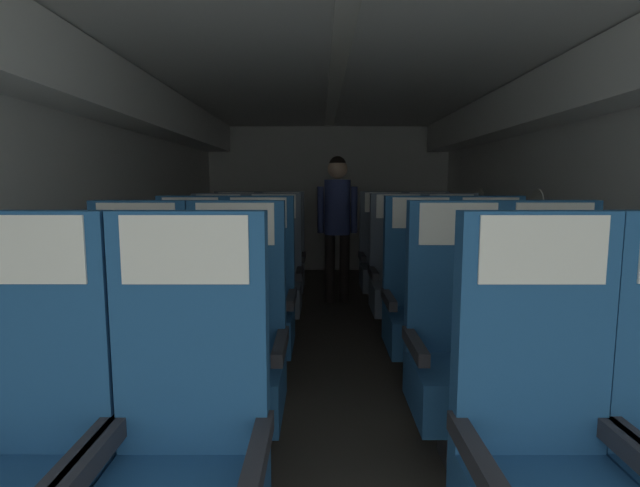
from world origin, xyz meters
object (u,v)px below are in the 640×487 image
seat_b_right_aisle (554,351)px  seat_e_left_window (235,261)px  seat_b_left_window (135,353)px  seat_b_right_window (458,352)px  seat_a_left_window (18,461)px  seat_c_left_window (189,304)px  seat_e_right_aisle (427,261)px  seat_e_right_window (382,261)px  seat_c_right_window (420,305)px  seat_b_left_aisle (234,352)px  seat_d_left_aisle (273,278)px  seat_c_left_aisle (257,305)px  flight_attendant (336,213)px  seat_e_left_aisle (281,261)px  seat_d_left_window (217,278)px  seat_d_right_aisle (451,278)px  seat_d_right_window (397,278)px  seat_a_right_window (544,461)px  seat_c_right_aisle (490,305)px  seat_a_left_aisle (183,461)px

seat_b_right_aisle → seat_e_left_window: size_ratio=1.00×
seat_b_left_window → seat_b_right_window: (1.52, 0.01, 0.00)m
seat_a_left_window → seat_c_left_window: same height
seat_e_right_aisle → seat_e_right_window: (-0.46, -0.02, 0.00)m
seat_b_right_aisle → seat_b_right_window: (-0.46, -0.01, 0.00)m
seat_a_left_window → seat_c_right_window: bearing=49.2°
seat_b_left_aisle → seat_b_right_aisle: (1.51, 0.01, 0.00)m
seat_d_left_aisle → seat_e_left_window: same height
seat_b_left_aisle → seat_c_left_aisle: 0.89m
seat_c_left_aisle → flight_attendant: 2.22m
seat_e_left_aisle → seat_e_right_window: bearing=-0.4°
seat_c_left_window → seat_d_left_window: (0.00, 0.86, 0.00)m
seat_b_left_aisle → seat_d_right_aisle: 2.33m
seat_c_left_window → seat_e_right_aisle: bearing=42.1°
seat_d_right_window → seat_c_left_aisle: bearing=-139.9°
seat_b_left_aisle → seat_b_right_window: 1.05m
seat_d_left_window → seat_e_left_aisle: size_ratio=1.00×
seat_c_left_aisle → seat_e_right_aisle: same height
seat_b_left_window → seat_c_left_window: size_ratio=1.00×
seat_e_left_aisle → seat_e_right_window: same height
seat_b_left_aisle → seat_e_left_window: size_ratio=1.00×
seat_b_left_window → seat_b_left_aisle: same height
seat_d_left_window → seat_a_right_window: bearing=-60.7°
seat_d_right_aisle → seat_e_left_window: size_ratio=1.00×
seat_e_left_window → flight_attendant: 1.18m
seat_c_right_aisle → seat_d_left_window: (-1.96, 0.88, 0.00)m
seat_c_left_aisle → seat_e_right_aisle: 2.33m
seat_c_left_window → flight_attendant: bearing=63.4°
seat_b_right_window → seat_c_left_aisle: 1.38m
seat_b_left_aisle → flight_attendant: bearing=78.9°
seat_a_right_window → seat_d_right_window: bearing=89.6°
seat_d_right_aisle → seat_d_right_window: same height
seat_e_right_window → seat_b_left_aisle: bearing=-111.4°
seat_b_left_aisle → seat_d_left_window: (-0.45, 1.76, 0.00)m
seat_a_right_window → seat_e_left_window: bearing=112.8°
seat_a_right_window → seat_e_left_aisle: (-1.03, 3.55, 0.00)m
seat_e_right_aisle → seat_b_right_window: bearing=-99.6°
seat_b_left_window → seat_d_left_window: same height
seat_b_right_window → seat_e_left_window: size_ratio=1.00×
seat_e_right_window → seat_e_left_aisle: bearing=179.6°
seat_e_right_window → seat_b_right_window: bearing=-89.8°
seat_d_right_window → seat_e_right_window: same height
seat_b_right_window → seat_b_right_aisle: bearing=1.1°
seat_a_left_aisle → seat_c_left_aisle: size_ratio=1.00×
seat_d_right_window → seat_e_left_aisle: 1.37m
seat_d_left_window → seat_e_left_window: (-0.01, 0.91, 0.00)m
seat_d_left_aisle → seat_e_right_aisle: 1.74m
seat_c_right_window → seat_e_left_aisle: bearing=120.5°
seat_a_left_window → seat_a_left_aisle: 0.47m
seat_d_left_aisle → seat_b_left_window: bearing=-104.9°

